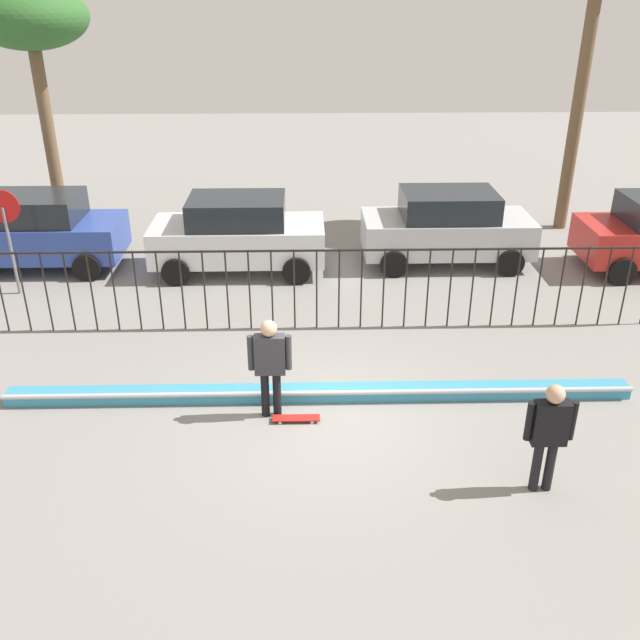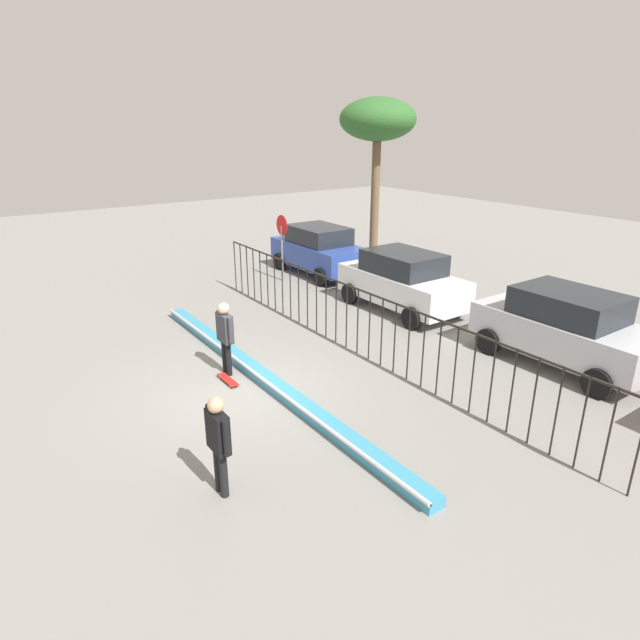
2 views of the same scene
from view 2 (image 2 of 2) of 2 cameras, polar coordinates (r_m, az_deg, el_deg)
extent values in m
plane|color=gray|center=(12.42, -8.51, -7.16)|extent=(60.00, 60.00, 0.00)
cube|color=teal|center=(12.61, -6.10, -6.03)|extent=(11.00, 0.36, 0.22)
cylinder|color=#B2B2B7|center=(12.49, -6.84, -5.78)|extent=(11.00, 0.09, 0.09)
cylinder|color=black|center=(19.44, -9.06, 5.76)|extent=(0.04, 0.04, 1.77)
cylinder|color=black|center=(19.03, -8.44, 5.48)|extent=(0.04, 0.04, 1.77)
cylinder|color=black|center=(18.63, -7.78, 5.19)|extent=(0.04, 0.04, 1.77)
cylinder|color=black|center=(18.23, -7.09, 4.88)|extent=(0.04, 0.04, 1.77)
cylinder|color=black|center=(17.83, -6.38, 4.57)|extent=(0.04, 0.04, 1.77)
cylinder|color=black|center=(17.44, -5.63, 4.23)|extent=(0.04, 0.04, 1.77)
cylinder|color=black|center=(17.05, -4.85, 3.88)|extent=(0.04, 0.04, 1.77)
cylinder|color=black|center=(16.66, -4.04, 3.52)|extent=(0.04, 0.04, 1.77)
cylinder|color=black|center=(16.28, -3.19, 3.13)|extent=(0.04, 0.04, 1.77)
cylinder|color=black|center=(15.90, -2.29, 2.73)|extent=(0.04, 0.04, 1.77)
cylinder|color=black|center=(15.53, -1.36, 2.30)|extent=(0.04, 0.04, 1.77)
cylinder|color=black|center=(15.16, -0.38, 1.86)|extent=(0.04, 0.04, 1.77)
cylinder|color=black|center=(14.80, 0.65, 1.39)|extent=(0.04, 0.04, 1.77)
cylinder|color=black|center=(14.45, 1.73, 0.90)|extent=(0.04, 0.04, 1.77)
cylinder|color=black|center=(14.10, 2.86, 0.38)|extent=(0.04, 0.04, 1.77)
cylinder|color=black|center=(13.75, 4.05, -0.16)|extent=(0.04, 0.04, 1.77)
cylinder|color=black|center=(13.42, 5.30, -0.73)|extent=(0.04, 0.04, 1.77)
cylinder|color=black|center=(13.09, 6.61, -1.33)|extent=(0.04, 0.04, 1.77)
cylinder|color=black|center=(12.78, 7.99, -1.96)|extent=(0.04, 0.04, 1.77)
cylinder|color=black|center=(12.47, 9.44, -2.62)|extent=(0.04, 0.04, 1.77)
cylinder|color=black|center=(12.17, 10.96, -3.31)|extent=(0.04, 0.04, 1.77)
cylinder|color=black|center=(11.88, 12.56, -4.03)|extent=(0.04, 0.04, 1.77)
cylinder|color=black|center=(11.61, 14.25, -4.78)|extent=(0.04, 0.04, 1.77)
cylinder|color=black|center=(11.34, 16.01, -5.56)|extent=(0.04, 0.04, 1.77)
cylinder|color=black|center=(11.09, 17.86, -6.38)|extent=(0.04, 0.04, 1.77)
cylinder|color=black|center=(10.86, 19.80, -7.22)|extent=(0.04, 0.04, 1.77)
cylinder|color=black|center=(10.64, 21.84, -8.09)|extent=(0.04, 0.04, 1.77)
cylinder|color=black|center=(10.44, 23.96, -8.99)|extent=(0.04, 0.04, 1.77)
cylinder|color=black|center=(10.25, 26.17, -9.90)|extent=(0.04, 0.04, 1.77)
cylinder|color=black|center=(10.08, 28.48, -10.84)|extent=(0.04, 0.04, 1.77)
cylinder|color=black|center=(9.93, 30.88, -11.78)|extent=(0.04, 0.04, 1.77)
cube|color=black|center=(13.48, 4.14, 3.28)|extent=(14.00, 0.04, 0.04)
cylinder|color=black|center=(13.05, -10.12, -3.83)|extent=(0.14, 0.14, 0.83)
cylinder|color=black|center=(12.88, -9.74, -4.14)|extent=(0.14, 0.14, 0.83)
cube|color=#333338|center=(12.67, -10.14, -0.84)|extent=(0.51, 0.22, 0.69)
sphere|color=tan|center=(12.51, -10.27, 1.21)|extent=(0.27, 0.27, 0.27)
cylinder|color=#333338|center=(12.92, -10.74, -0.28)|extent=(0.11, 0.11, 0.62)
cylinder|color=#333338|center=(12.40, -9.54, -1.11)|extent=(0.11, 0.11, 0.62)
cube|color=#A51E19|center=(12.69, -9.83, -6.29)|extent=(0.80, 0.20, 0.02)
cylinder|color=silver|center=(12.52, -8.96, -6.82)|extent=(0.05, 0.03, 0.05)
cylinder|color=silver|center=(12.46, -9.58, -6.99)|extent=(0.05, 0.03, 0.05)
cylinder|color=silver|center=(12.96, -10.04, -5.90)|extent=(0.05, 0.03, 0.05)
cylinder|color=silver|center=(12.90, -10.64, -6.06)|extent=(0.05, 0.03, 0.05)
cylinder|color=black|center=(9.15, -10.81, -15.33)|extent=(0.14, 0.14, 0.82)
cylinder|color=black|center=(9.00, -10.26, -15.95)|extent=(0.14, 0.14, 0.82)
cube|color=black|center=(8.66, -10.86, -11.63)|extent=(0.50, 0.21, 0.67)
sphere|color=tan|center=(8.42, -11.07, -8.91)|extent=(0.27, 0.27, 0.27)
cylinder|color=black|center=(8.88, -11.70, -10.55)|extent=(0.11, 0.11, 0.60)
cylinder|color=black|center=(8.40, -9.99, -12.35)|extent=(0.11, 0.11, 0.60)
cube|color=#2D479E|center=(21.33, -0.13, 7.04)|extent=(4.30, 1.90, 0.90)
cube|color=#1E2328|center=(21.16, -0.13, 9.10)|extent=(2.36, 1.71, 0.66)
cylinder|color=black|center=(20.86, 4.33, 5.41)|extent=(0.68, 0.22, 0.68)
cylinder|color=black|center=(19.75, 0.04, 4.61)|extent=(0.68, 0.22, 0.68)
cylinder|color=black|center=(23.12, -0.27, 6.95)|extent=(0.68, 0.22, 0.68)
cylinder|color=black|center=(22.13, -4.34, 6.28)|extent=(0.68, 0.22, 0.68)
cube|color=silver|center=(17.25, 8.75, 3.59)|extent=(4.30, 1.90, 0.90)
cube|color=#1E2328|center=(17.05, 8.89, 6.10)|extent=(2.37, 1.71, 0.66)
cylinder|color=black|center=(17.10, 14.35, 1.45)|extent=(0.68, 0.22, 0.68)
cylinder|color=black|center=(15.77, 9.79, 0.20)|extent=(0.68, 0.22, 0.68)
cylinder|color=black|center=(19.03, 7.75, 3.81)|extent=(0.68, 0.22, 0.68)
cylinder|color=black|center=(17.84, 3.23, 2.85)|extent=(0.68, 0.22, 0.68)
cube|color=#B7BABF|center=(14.45, 24.61, -1.41)|extent=(4.30, 1.90, 0.90)
cube|color=#1E2328|center=(14.21, 25.06, 1.51)|extent=(2.36, 1.71, 0.66)
cylinder|color=black|center=(14.83, 31.05, -3.88)|extent=(0.68, 0.22, 0.68)
cylinder|color=black|center=(13.22, 27.53, -6.00)|extent=(0.68, 0.22, 0.68)
cylinder|color=black|center=(16.07, 21.75, -0.62)|extent=(0.68, 0.22, 0.68)
cylinder|color=black|center=(14.59, 17.56, -2.17)|extent=(0.68, 0.22, 0.68)
cylinder|color=slate|center=(20.33, -4.07, 7.08)|extent=(0.07, 0.07, 2.10)
cylinder|color=red|center=(20.12, -4.09, 10.06)|extent=(0.76, 0.02, 0.76)
cylinder|color=brown|center=(23.23, 5.87, 12.30)|extent=(0.36, 0.36, 4.97)
ellipsoid|color=#2D6028|center=(23.01, 6.19, 20.56)|extent=(3.10, 3.10, 1.70)
camera|label=1|loc=(11.51, -65.01, 14.27)|focal=39.18mm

